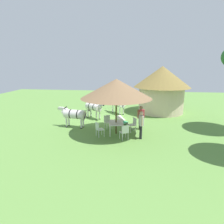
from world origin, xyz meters
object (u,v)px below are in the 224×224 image
Objects in this scene: zebra_nearest_camera at (74,114)px; patio_chair_near_lawn at (108,121)px; thatched_hut at (162,87)px; shade_umbrella at (116,89)px; patio_chair_near_hut at (99,128)px; standing_watcher at (89,101)px; striped_lounge_chair at (122,121)px; guest_behind_table at (141,122)px; guest_beside_umbrella at (141,116)px; zebra_by_umbrella at (94,107)px; patio_chair_east_end at (125,131)px; zebra_toward_hut at (118,103)px; patio_chair_west_end at (133,124)px; patio_dining_table at (116,124)px.

patio_chair_near_lawn is at bearing -80.13° from zebra_nearest_camera.
thatched_hut reaches higher than zebra_nearest_camera.
shade_umbrella is 2.03× the size of zebra_nearest_camera.
thatched_hut reaches higher than shade_umbrella.
patio_chair_near_hut is 0.55× the size of standing_watcher.
zebra_nearest_camera is at bearing -34.57° from patio_chair_near_lawn.
striped_lounge_chair is at bearing 120.60° from patio_chair_near_hut.
shade_umbrella is 2.53m from guest_behind_table.
guest_behind_table is at bearing 56.46° from guest_beside_umbrella.
patio_chair_near_lawn is at bearing -32.81° from guest_beside_umbrella.
standing_watcher is 2.74m from zebra_by_umbrella.
zebra_toward_hut reaches higher than patio_chair_east_end.
patio_chair_west_end is at bearing 131.23° from patio_chair_near_lawn.
patio_chair_east_end is at bearing 42.71° from patio_chair_near_hut.
patio_dining_table is 1.60× the size of patio_chair_east_end.
patio_chair_east_end is (1.59, -0.45, 0.00)m from patio_chair_west_end.
patio_dining_table is 0.88× the size of standing_watcher.
thatched_hut is 2.82× the size of zebra_by_umbrella.
patio_chair_near_lawn and patio_chair_near_hut have the same top height.
guest_behind_table is (7.06, -1.81, -1.30)m from thatched_hut.
patio_chair_near_lawn is 1.00× the size of patio_chair_near_hut.
patio_chair_near_hut is at bearing -54.74° from patio_dining_table.
zebra_nearest_camera is (-0.94, -3.06, 0.27)m from patio_dining_table.
zebra_toward_hut is (-3.37, -0.69, 0.73)m from striped_lounge_chair.
zebra_by_umbrella is at bearing -65.96° from guest_beside_umbrella.
zebra_nearest_camera is at bearing 121.08° from patio_chair_east_end.
patio_dining_table is 0.67× the size of zebra_nearest_camera.
standing_watcher is at bearing 87.85° from patio_chair_east_end.
patio_chair_near_hut is at bearing 44.90° from patio_chair_near_lawn.
guest_behind_table is 3.10m from striped_lounge_chair.
patio_chair_near_lawn is 0.55× the size of standing_watcher.
guest_behind_table is (1.69, 2.24, 0.48)m from patio_chair_near_lawn.
shade_umbrella is 3.04× the size of patio_dining_table.
standing_watcher is at bearing 127.76° from zebra_toward_hut.
guest_behind_table reaches higher than zebra_by_umbrella.
standing_watcher is (-5.91, -3.16, 0.33)m from patio_dining_table.
shade_umbrella is at bearing -0.46° from guest_beside_umbrella.
zebra_nearest_camera is (-1.65, -4.61, -0.08)m from guest_behind_table.
patio_chair_west_end is 6.83m from standing_watcher.
thatched_hut is 7.41m from guest_behind_table.
guest_beside_umbrella reaches higher than patio_chair_east_end.
thatched_hut is 2.31× the size of zebra_nearest_camera.
patio_dining_table is at bearing 69.91° from zebra_by_umbrella.
patio_chair_west_end is at bearing 86.15° from zebra_by_umbrella.
patio_chair_near_hut is (1.25, -2.04, 0.00)m from patio_chair_west_end.
guest_behind_table is at bearing -100.77° from zebra_nearest_camera.
thatched_hut is 5.79m from guest_beside_umbrella.
guest_beside_umbrella reaches higher than patio_chair_west_end.
standing_watcher is 1.70× the size of striped_lounge_chair.
patio_dining_table is 5.38m from zebra_toward_hut.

